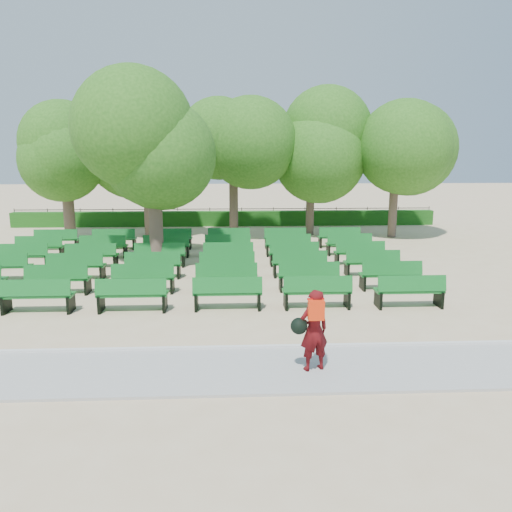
% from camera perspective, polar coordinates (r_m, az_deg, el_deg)
% --- Properties ---
extents(ground, '(120.00, 120.00, 0.00)m').
position_cam_1_polar(ground, '(17.42, -3.95, -2.93)').
color(ground, '#CAAF85').
extents(paving, '(30.00, 2.20, 0.06)m').
position_cam_1_polar(paving, '(10.40, -4.74, -12.96)').
color(paving, '#A5A5A1').
rests_on(paving, ground).
extents(curb, '(30.00, 0.12, 0.10)m').
position_cam_1_polar(curb, '(11.45, -4.55, -10.49)').
color(curb, silver).
rests_on(curb, ground).
extents(hedge, '(26.00, 0.70, 0.90)m').
position_cam_1_polar(hedge, '(31.11, -3.47, 4.30)').
color(hedge, '#1B5716').
rests_on(hedge, ground).
extents(fence, '(26.00, 0.10, 1.02)m').
position_cam_1_polar(fence, '(31.57, -3.45, 3.58)').
color(fence, black).
rests_on(fence, ground).
extents(tree_line, '(21.80, 6.80, 7.04)m').
position_cam_1_polar(tree_line, '(27.22, -3.55, 2.31)').
color(tree_line, '#326D1D').
rests_on(tree_line, ground).
extents(bench_array, '(1.98, 0.69, 1.23)m').
position_cam_1_polar(bench_array, '(18.98, -7.29, -1.48)').
color(bench_array, '#126922').
rests_on(bench_array, ground).
extents(tree_among, '(4.60, 4.60, 6.54)m').
position_cam_1_polar(tree_among, '(19.51, -11.69, 11.57)').
color(tree_among, brown).
rests_on(tree_among, ground).
extents(person, '(0.83, 0.57, 1.67)m').
position_cam_1_polar(person, '(10.09, 6.52, -8.29)').
color(person, '#4F0B0E').
rests_on(person, ground).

